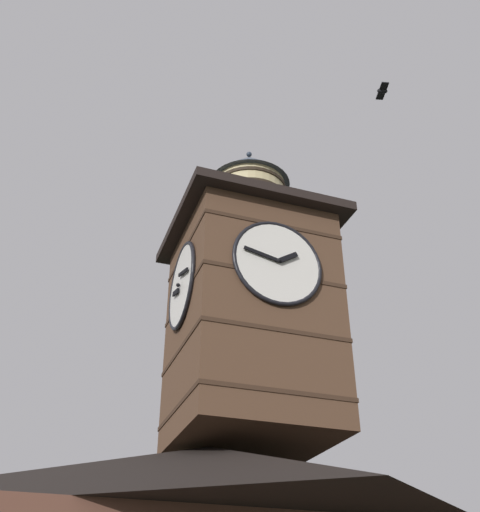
% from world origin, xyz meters
% --- Properties ---
extents(clock_tower, '(4.24, 4.24, 8.61)m').
position_xyz_m(clock_tower, '(-2.51, -1.53, 9.54)').
color(clock_tower, brown).
rests_on(clock_tower, building_main).
extents(pine_tree_behind, '(6.71, 6.71, 13.99)m').
position_xyz_m(pine_tree_behind, '(-3.42, -6.25, 5.67)').
color(pine_tree_behind, '#473323').
rests_on(pine_tree_behind, ground_plane).
extents(flying_bird_low, '(0.36, 0.67, 0.17)m').
position_xyz_m(flying_bird_low, '(-5.54, 1.19, 15.47)').
color(flying_bird_low, black).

